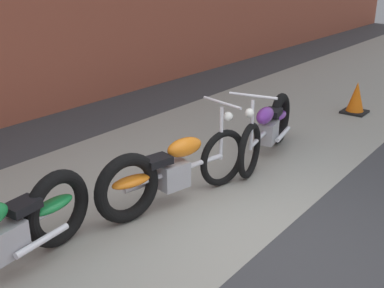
% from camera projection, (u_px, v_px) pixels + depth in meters
% --- Properties ---
extents(ground_plane, '(80.00, 80.00, 0.00)m').
position_uv_depth(ground_plane, '(266.00, 247.00, 4.35)').
color(ground_plane, '#38383A').
extents(sidewalk_slab, '(36.00, 3.50, 0.01)m').
position_uv_depth(sidewalk_slab, '(131.00, 193.00, 5.36)').
color(sidewalk_slab, gray).
rests_on(sidewalk_slab, ground).
extents(motorcycle_green, '(2.00, 0.58, 1.03)m').
position_uv_depth(motorcycle_green, '(13.00, 230.00, 3.87)').
color(motorcycle_green, black).
rests_on(motorcycle_green, ground).
extents(motorcycle_orange, '(1.98, 0.71, 1.03)m').
position_uv_depth(motorcycle_orange, '(167.00, 172.00, 4.94)').
color(motorcycle_orange, black).
rests_on(motorcycle_orange, ground).
extents(motorcycle_purple, '(1.98, 0.70, 1.03)m').
position_uv_depth(motorcycle_purple, '(270.00, 126.00, 6.31)').
color(motorcycle_purple, black).
rests_on(motorcycle_purple, ground).
extents(traffic_cone, '(0.40, 0.40, 0.55)m').
position_uv_depth(traffic_cone, '(356.00, 99.00, 8.12)').
color(traffic_cone, orange).
rests_on(traffic_cone, ground).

